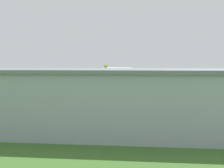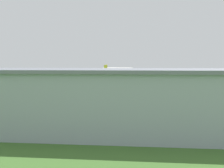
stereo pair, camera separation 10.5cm
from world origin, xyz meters
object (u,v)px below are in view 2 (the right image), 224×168
object	(u,v)px
biplane	(115,73)
person_near_hangar_door	(195,105)
car_black	(222,106)
person_walking_on_apron	(29,104)
hangar	(100,99)

from	to	relation	value
biplane	person_near_hangar_door	xyz separation A→B (m)	(-14.15, 18.89, -4.29)
car_black	person_walking_on_apron	world-z (taller)	person_walking_on_apron
hangar	person_walking_on_apron	xyz separation A→B (m)	(13.26, -15.73, -2.46)
person_walking_on_apron	car_black	bearing A→B (deg)	179.25
hangar	car_black	xyz separation A→B (m)	(-16.66, -15.34, -2.51)
hangar	car_black	distance (m)	22.79
person_walking_on_apron	biplane	bearing A→B (deg)	-120.99
person_near_hangar_door	biplane	bearing A→B (deg)	-53.16
car_black	person_walking_on_apron	xyz separation A→B (m)	(29.92, -0.39, 0.05)
hangar	biplane	size ratio (longest dim) A/B	5.10
person_walking_on_apron	person_near_hangar_door	size ratio (longest dim) A/B	1.06
biplane	car_black	distance (m)	27.52
person_near_hangar_door	person_walking_on_apron	bearing A→B (deg)	2.72
hangar	car_black	bearing A→B (deg)	-137.37
person_near_hangar_door	hangar	bearing A→B (deg)	52.59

